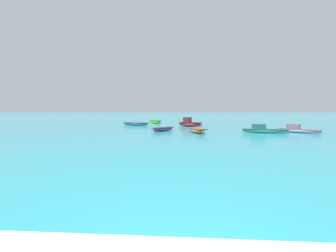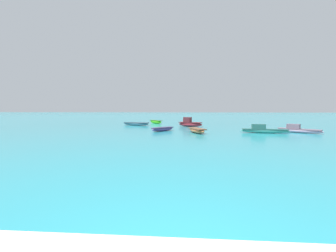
% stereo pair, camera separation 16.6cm
% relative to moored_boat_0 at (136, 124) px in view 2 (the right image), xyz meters
% --- Properties ---
extents(moored_boat_0, '(3.32, 1.48, 0.36)m').
position_rel_moored_boat_0_xyz_m(moored_boat_0, '(0.00, 0.00, 0.00)').
color(moored_boat_0, teal).
rests_on(moored_boat_0, ground_plane).
extents(moored_boat_1, '(3.82, 1.03, 0.73)m').
position_rel_moored_boat_0_xyz_m(moored_boat_1, '(12.19, -7.70, 0.06)').
color(moored_boat_1, teal).
rests_on(moored_boat_1, ground_plane).
extents(moored_boat_2, '(2.07, 2.11, 0.34)m').
position_rel_moored_boat_0_xyz_m(moored_boat_2, '(3.80, -6.67, -0.01)').
color(moored_boat_2, '#64498F').
rests_on(moored_boat_2, ground_plane).
extents(moored_boat_3, '(2.97, 2.68, 0.70)m').
position_rel_moored_boat_0_xyz_m(moored_boat_3, '(15.13, -7.20, 0.05)').
color(moored_boat_3, '#D99EBC').
rests_on(moored_boat_3, ground_plane).
extents(moored_boat_4, '(1.55, 2.53, 0.39)m').
position_rel_moored_boat_0_xyz_m(moored_boat_4, '(6.77, -8.02, 0.02)').
color(moored_boat_4, '#C17343').
rests_on(moored_boat_4, ground_plane).
extents(moored_boat_5, '(2.02, 2.35, 0.45)m').
position_rel_moored_boat_0_xyz_m(moored_boat_5, '(1.94, 3.25, 0.05)').
color(moored_boat_5, '#50CB1E').
rests_on(moored_boat_5, ground_plane).
extents(moored_boat_6, '(2.85, 1.88, 1.04)m').
position_rel_moored_boat_0_xyz_m(moored_boat_6, '(6.34, -1.40, 0.16)').
color(moored_boat_6, '#AE2C38').
rests_on(moored_boat_6, ground_plane).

